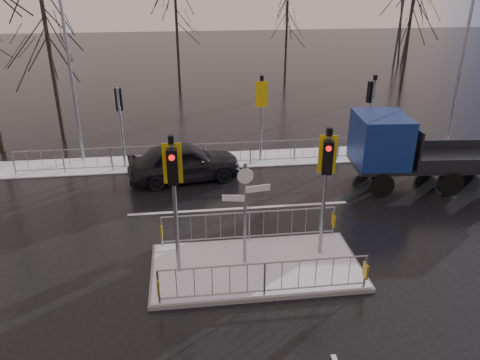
{
  "coord_description": "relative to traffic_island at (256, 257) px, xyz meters",
  "views": [
    {
      "loc": [
        -1.86,
        -11.15,
        7.86
      ],
      "look_at": [
        -0.17,
        2.31,
        1.8
      ],
      "focal_mm": 35.0,
      "sensor_mm": 36.0,
      "label": 1
    }
  ],
  "objects": [
    {
      "name": "flatbed_truck",
      "position": [
        6.54,
        5.05,
        1.15
      ],
      "size": [
        6.44,
        2.8,
        2.9
      ],
      "color": "black",
      "rests_on": "ground"
    },
    {
      "name": "tree_far_b",
      "position": [
        6.01,
        23.99,
        3.79
      ],
      "size": [
        3.25,
        3.25,
        6.14
      ],
      "color": "black",
      "rests_on": "ground"
    },
    {
      "name": "snow_verge",
      "position": [
        0.01,
        8.59,
        -0.37
      ],
      "size": [
        30.0,
        2.0,
        0.04
      ],
      "primitive_type": "cube",
      "color": "white",
      "rests_on": "ground"
    },
    {
      "name": "traffic_island",
      "position": [
        0.0,
        0.0,
        0.0
      ],
      "size": [
        6.0,
        3.04,
        4.15
      ],
      "color": "slate",
      "rests_on": "ground"
    },
    {
      "name": "ground",
      "position": [
        0.01,
        -0.01,
        -0.39
      ],
      "size": [
        120.0,
        120.0,
        0.0
      ],
      "primitive_type": "plane",
      "color": "black",
      "rests_on": "ground"
    },
    {
      "name": "lane_markings",
      "position": [
        0.01,
        -0.34,
        -0.39
      ],
      "size": [
        8.0,
        11.38,
        0.01
      ],
      "color": "silver",
      "rests_on": "ground"
    },
    {
      "name": "tree_far_c",
      "position": [
        14.01,
        20.99,
        4.76
      ],
      "size": [
        4.0,
        4.0,
        7.55
      ],
      "color": "black",
      "rests_on": "ground"
    },
    {
      "name": "street_lamp_right",
      "position": [
        10.58,
        8.49,
        4.0
      ],
      "size": [
        1.25,
        0.18,
        8.0
      ],
      "color": "gray",
      "rests_on": "ground"
    },
    {
      "name": "tree_far_a",
      "position": [
        -1.99,
        21.99,
        4.43
      ],
      "size": [
        3.75,
        3.75,
        7.08
      ],
      "color": "black",
      "rests_on": "ground"
    },
    {
      "name": "street_lamp_left",
      "position": [
        -6.42,
        9.49,
        4.1
      ],
      "size": [
        1.25,
        0.18,
        8.2
      ],
      "color": "gray",
      "rests_on": "ground"
    },
    {
      "name": "far_kerb_fixtures",
      "position": [
        0.31,
        8.08,
        0.63
      ],
      "size": [
        18.0,
        0.65,
        3.83
      ],
      "color": "gray",
      "rests_on": "ground"
    },
    {
      "name": "car_far_lane",
      "position": [
        -1.91,
        6.67,
        0.38
      ],
      "size": [
        4.77,
        2.5,
        1.55
      ],
      "primitive_type": "imported",
      "rotation": [
        0.0,
        0.0,
        1.72
      ],
      "color": "black",
      "rests_on": "ground"
    },
    {
      "name": "tree_near_b",
      "position": [
        -7.99,
        12.49,
        4.76
      ],
      "size": [
        4.0,
        4.0,
        7.55
      ],
      "color": "black",
      "rests_on": "ground"
    }
  ]
}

